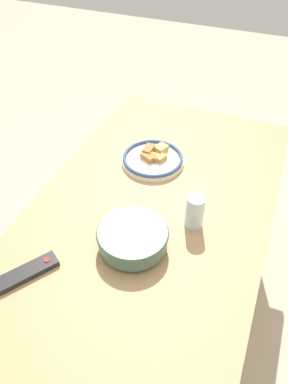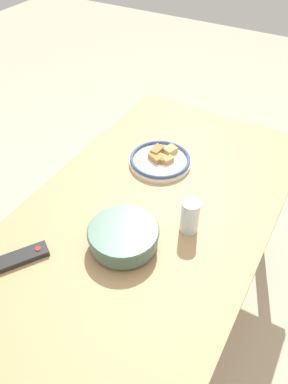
% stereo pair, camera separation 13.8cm
% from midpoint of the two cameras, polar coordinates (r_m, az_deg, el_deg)
% --- Properties ---
extents(ground_plane, '(8.00, 8.00, 0.00)m').
position_cam_midpoint_polar(ground_plane, '(1.93, 2.18, -18.29)').
color(ground_plane, '#B7A88E').
extents(dining_table, '(1.56, 0.85, 0.71)m').
position_cam_midpoint_polar(dining_table, '(1.41, 2.86, -5.65)').
color(dining_table, tan).
rests_on(dining_table, ground_plane).
extents(noodle_bowl, '(0.24, 0.24, 0.08)m').
position_cam_midpoint_polar(noodle_bowl, '(1.22, 0.09, -6.84)').
color(noodle_bowl, '#4C6B5B').
rests_on(noodle_bowl, dining_table).
extents(food_plate, '(0.26, 0.26, 0.05)m').
position_cam_midpoint_polar(food_plate, '(1.56, 5.02, 4.81)').
color(food_plate, silver).
rests_on(food_plate, dining_table).
extents(tv_remote, '(0.19, 0.15, 0.02)m').
position_cam_midpoint_polar(tv_remote, '(1.25, -15.72, -9.89)').
color(tv_remote, black).
rests_on(tv_remote, dining_table).
extents(drinking_glass, '(0.06, 0.06, 0.13)m').
position_cam_midpoint_polar(drinking_glass, '(1.27, 10.11, -3.82)').
color(drinking_glass, silver).
rests_on(drinking_glass, dining_table).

